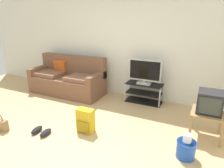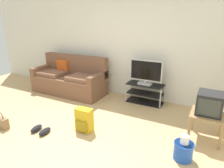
{
  "view_description": "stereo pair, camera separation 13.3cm",
  "coord_description": "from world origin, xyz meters",
  "px_view_note": "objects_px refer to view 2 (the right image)",
  "views": [
    {
      "loc": [
        1.98,
        -2.16,
        1.91
      ],
      "look_at": [
        0.33,
        1.26,
        0.65
      ],
      "focal_mm": 31.7,
      "sensor_mm": 36.0,
      "label": 1
    },
    {
      "loc": [
        2.1,
        -2.1,
        1.91
      ],
      "look_at": [
        0.33,
        1.26,
        0.65
      ],
      "focal_mm": 31.7,
      "sensor_mm": 36.0,
      "label": 2
    }
  ],
  "objects_px": {
    "handbag": "(1,122)",
    "cleaning_bucket": "(183,150)",
    "tv_stand": "(145,93)",
    "couch": "(70,79)",
    "sneakers_pair": "(40,130)",
    "side_table": "(207,118)",
    "backpack": "(84,120)",
    "flat_tv": "(146,72)",
    "crt_tv": "(209,103)"
  },
  "relations": [
    {
      "from": "couch",
      "to": "tv_stand",
      "type": "height_order",
      "value": "couch"
    },
    {
      "from": "side_table",
      "to": "handbag",
      "type": "height_order",
      "value": "side_table"
    },
    {
      "from": "handbag",
      "to": "cleaning_bucket",
      "type": "relative_size",
      "value": 0.86
    },
    {
      "from": "couch",
      "to": "sneakers_pair",
      "type": "distance_m",
      "value": 2.06
    },
    {
      "from": "couch",
      "to": "handbag",
      "type": "relative_size",
      "value": 6.04
    },
    {
      "from": "side_table",
      "to": "tv_stand",
      "type": "bearing_deg",
      "value": 144.54
    },
    {
      "from": "tv_stand",
      "to": "flat_tv",
      "type": "bearing_deg",
      "value": -90.0
    },
    {
      "from": "backpack",
      "to": "handbag",
      "type": "xyz_separation_m",
      "value": [
        -1.42,
        -0.63,
        -0.1
      ]
    },
    {
      "from": "backpack",
      "to": "flat_tv",
      "type": "bearing_deg",
      "value": 51.5
    },
    {
      "from": "flat_tv",
      "to": "sneakers_pair",
      "type": "distance_m",
      "value": 2.52
    },
    {
      "from": "tv_stand",
      "to": "handbag",
      "type": "bearing_deg",
      "value": -129.73
    },
    {
      "from": "side_table",
      "to": "backpack",
      "type": "relative_size",
      "value": 1.19
    },
    {
      "from": "cleaning_bucket",
      "to": "tv_stand",
      "type": "bearing_deg",
      "value": 124.19
    },
    {
      "from": "crt_tv",
      "to": "couch",
      "type": "bearing_deg",
      "value": 168.46
    },
    {
      "from": "handbag",
      "to": "sneakers_pair",
      "type": "relative_size",
      "value": 0.95
    },
    {
      "from": "backpack",
      "to": "handbag",
      "type": "height_order",
      "value": "backpack"
    },
    {
      "from": "flat_tv",
      "to": "side_table",
      "type": "relative_size",
      "value": 1.49
    },
    {
      "from": "couch",
      "to": "crt_tv",
      "type": "relative_size",
      "value": 4.95
    },
    {
      "from": "crt_tv",
      "to": "cleaning_bucket",
      "type": "distance_m",
      "value": 0.9
    },
    {
      "from": "crt_tv",
      "to": "sneakers_pair",
      "type": "height_order",
      "value": "crt_tv"
    },
    {
      "from": "side_table",
      "to": "sneakers_pair",
      "type": "height_order",
      "value": "side_table"
    },
    {
      "from": "side_table",
      "to": "cleaning_bucket",
      "type": "xyz_separation_m",
      "value": [
        -0.23,
        -0.7,
        -0.23
      ]
    },
    {
      "from": "tv_stand",
      "to": "handbag",
      "type": "relative_size",
      "value": 2.63
    },
    {
      "from": "flat_tv",
      "to": "crt_tv",
      "type": "distance_m",
      "value": 1.68
    },
    {
      "from": "tv_stand",
      "to": "sneakers_pair",
      "type": "xyz_separation_m",
      "value": [
        -1.19,
        -2.13,
        -0.19
      ]
    },
    {
      "from": "side_table",
      "to": "backpack",
      "type": "height_order",
      "value": "side_table"
    },
    {
      "from": "side_table",
      "to": "crt_tv",
      "type": "relative_size",
      "value": 1.28
    },
    {
      "from": "backpack",
      "to": "sneakers_pair",
      "type": "relative_size",
      "value": 1.24
    },
    {
      "from": "couch",
      "to": "cleaning_bucket",
      "type": "relative_size",
      "value": 5.18
    },
    {
      "from": "tv_stand",
      "to": "crt_tv",
      "type": "bearing_deg",
      "value": -35.01
    },
    {
      "from": "flat_tv",
      "to": "cleaning_bucket",
      "type": "xyz_separation_m",
      "value": [
        1.15,
        -1.66,
        -0.59
      ]
    },
    {
      "from": "couch",
      "to": "backpack",
      "type": "distance_m",
      "value": 2.08
    },
    {
      "from": "couch",
      "to": "tv_stand",
      "type": "relative_size",
      "value": 2.29
    },
    {
      "from": "cleaning_bucket",
      "to": "crt_tv",
      "type": "bearing_deg",
      "value": 72.06
    },
    {
      "from": "side_table",
      "to": "handbag",
      "type": "xyz_separation_m",
      "value": [
        -3.33,
        -1.37,
        -0.27
      ]
    },
    {
      "from": "tv_stand",
      "to": "flat_tv",
      "type": "xyz_separation_m",
      "value": [
        0.0,
        -0.02,
        0.52
      ]
    },
    {
      "from": "couch",
      "to": "backpack",
      "type": "xyz_separation_m",
      "value": [
        1.49,
        -1.45,
        -0.15
      ]
    },
    {
      "from": "couch",
      "to": "side_table",
      "type": "relative_size",
      "value": 3.87
    },
    {
      "from": "handbag",
      "to": "side_table",
      "type": "bearing_deg",
      "value": 22.31
    },
    {
      "from": "handbag",
      "to": "cleaning_bucket",
      "type": "distance_m",
      "value": 3.17
    },
    {
      "from": "crt_tv",
      "to": "side_table",
      "type": "bearing_deg",
      "value": -90.0
    },
    {
      "from": "tv_stand",
      "to": "sneakers_pair",
      "type": "relative_size",
      "value": 2.5
    },
    {
      "from": "crt_tv",
      "to": "cleaning_bucket",
      "type": "bearing_deg",
      "value": -107.94
    },
    {
      "from": "tv_stand",
      "to": "side_table",
      "type": "relative_size",
      "value": 1.69
    },
    {
      "from": "couch",
      "to": "tv_stand",
      "type": "xyz_separation_m",
      "value": [
        2.02,
        0.27,
        -0.13
      ]
    },
    {
      "from": "sneakers_pair",
      "to": "flat_tv",
      "type": "bearing_deg",
      "value": 60.45
    },
    {
      "from": "handbag",
      "to": "flat_tv",
      "type": "bearing_deg",
      "value": 50.0
    },
    {
      "from": "tv_stand",
      "to": "handbag",
      "type": "distance_m",
      "value": 3.06
    },
    {
      "from": "cleaning_bucket",
      "to": "sneakers_pair",
      "type": "relative_size",
      "value": 1.11
    },
    {
      "from": "flat_tv",
      "to": "backpack",
      "type": "bearing_deg",
      "value": -107.51
    }
  ]
}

